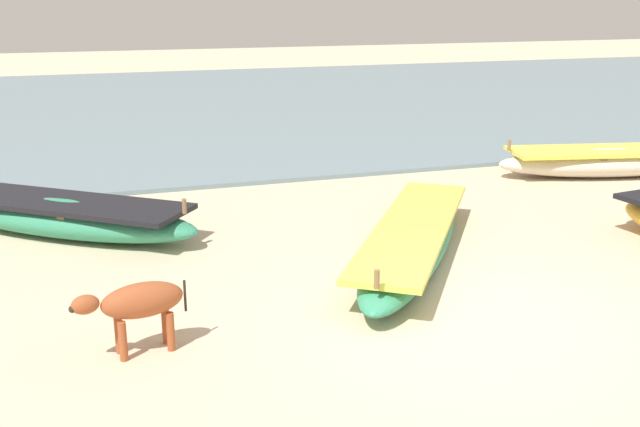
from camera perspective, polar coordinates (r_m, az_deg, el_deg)
ground at (r=7.95m, az=11.29°, el=-8.00°), size 80.00×80.00×0.00m
sea_water at (r=22.91m, az=-8.82°, el=8.40°), size 60.00×20.00×0.08m
fishing_boat_1 at (r=9.54m, az=7.23°, el=-1.96°), size 3.50×4.51×0.64m
fishing_boat_2 at (r=10.96m, az=-19.37°, el=-0.16°), size 4.02×3.45×0.71m
fishing_boat_3 at (r=14.74m, az=21.53°, el=3.82°), size 4.36×1.92×0.72m
calf_near_rust at (r=7.10m, az=-13.93°, el=-6.81°), size 1.08×0.43×0.70m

